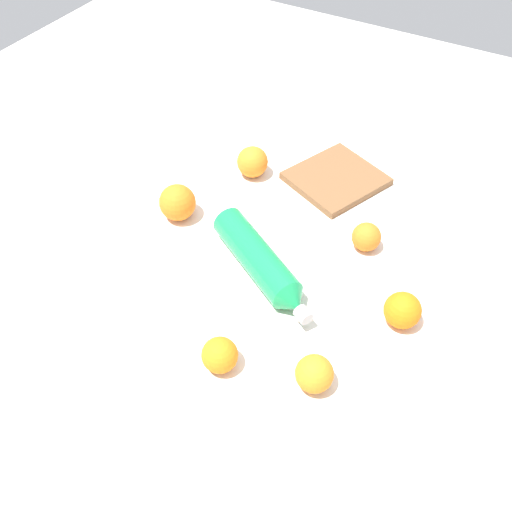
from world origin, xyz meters
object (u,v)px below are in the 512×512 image
at_px(water_bottle, 261,263).
at_px(orange_0, 402,310).
at_px(orange_1, 252,162).
at_px(orange_2, 314,374).
at_px(orange_3, 220,355).
at_px(cutting_board, 336,179).
at_px(orange_4, 177,202).
at_px(orange_5, 366,237).

relative_size(water_bottle, orange_0, 4.13).
height_order(orange_1, orange_2, orange_1).
height_order(orange_0, orange_3, orange_0).
xyz_separation_m(orange_0, cutting_board, (-0.32, -0.28, -0.03)).
height_order(water_bottle, cutting_board, water_bottle).
bearing_deg(water_bottle, orange_4, -163.84).
bearing_deg(orange_1, orange_4, -18.06).
relative_size(orange_0, orange_5, 1.13).
xyz_separation_m(orange_3, orange_4, (-0.29, -0.29, 0.01)).
height_order(orange_3, orange_4, orange_4).
bearing_deg(orange_0, orange_4, -93.84).
bearing_deg(water_bottle, orange_0, 34.79).
bearing_deg(orange_0, cutting_board, -139.41).
distance_m(orange_4, orange_5, 0.42).
relative_size(orange_5, cutting_board, 0.31).
distance_m(orange_3, orange_4, 0.41).
relative_size(orange_1, orange_2, 1.12).
xyz_separation_m(orange_1, orange_5, (0.10, 0.33, -0.01)).
bearing_deg(water_bottle, cutting_board, 118.13).
height_order(orange_3, orange_5, orange_3).
xyz_separation_m(orange_4, orange_5, (-0.12, 0.40, -0.01)).
xyz_separation_m(orange_4, cutting_board, (-0.29, 0.26, -0.03)).
relative_size(water_bottle, orange_1, 3.88).
bearing_deg(water_bottle, orange_2, -11.34).
xyz_separation_m(orange_0, orange_3, (0.25, -0.25, -0.00)).
height_order(orange_1, cutting_board, orange_1).
xyz_separation_m(orange_2, orange_5, (-0.36, -0.05, -0.00)).
height_order(orange_4, cutting_board, orange_4).
bearing_deg(orange_3, water_bottle, -169.21).
distance_m(water_bottle, orange_5, 0.24).
distance_m(orange_1, orange_5, 0.35).
distance_m(orange_0, orange_5, 0.20).
bearing_deg(orange_2, orange_5, -172.26).
distance_m(orange_5, cutting_board, 0.23).
height_order(orange_0, orange_4, orange_4).
relative_size(orange_3, cutting_board, 0.33).
bearing_deg(orange_4, orange_5, 106.08).
height_order(orange_5, cutting_board, orange_5).
bearing_deg(orange_5, orange_1, -106.23).
bearing_deg(cutting_board, orange_5, 62.80).
height_order(orange_2, orange_5, orange_2).
height_order(orange_4, orange_5, orange_4).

